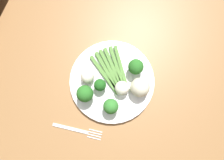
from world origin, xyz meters
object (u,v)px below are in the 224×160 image
object	(u,v)px
cauliflower_right	(88,75)
fork	(78,130)
asparagus_bundle	(112,70)
broccoli_front	(100,85)
broccoli_outer_edge	(85,94)
cauliflower_left	(140,87)
broccoli_front_left	(136,67)
plate	(112,81)
cauliflower_near_fork	(122,89)
dining_table	(114,92)
broccoli_back	(111,106)

from	to	relation	value
cauliflower_right	fork	bearing A→B (deg)	8.44
asparagus_bundle	fork	xyz separation A→B (m)	(0.22, -0.04, -0.02)
broccoli_front	asparagus_bundle	bearing A→B (deg)	163.78
fork	broccoli_outer_edge	bearing A→B (deg)	90.07
cauliflower_right	cauliflower_left	bearing A→B (deg)	94.75
broccoli_front_left	cauliflower_left	distance (m)	0.07
cauliflower_left	plate	bearing A→B (deg)	-90.01
broccoli_front_left	cauliflower_near_fork	xyz separation A→B (m)	(0.08, -0.02, -0.01)
broccoli_front	cauliflower_right	bearing A→B (deg)	-110.73
cauliflower_left	fork	bearing A→B (deg)	-37.47
cauliflower_right	broccoli_front	bearing A→B (deg)	69.27
dining_table	broccoli_front	bearing A→B (deg)	-72.50
dining_table	cauliflower_near_fork	size ratio (longest dim) A/B	29.93
broccoli_front	cauliflower_left	size ratio (longest dim) A/B	0.77
broccoli_back	cauliflower_near_fork	distance (m)	0.07
cauliflower_near_fork	broccoli_back	bearing A→B (deg)	-12.82
broccoli_front_left	fork	bearing A→B (deg)	-24.36
dining_table	cauliflower_left	bearing A→B (deg)	103.40
plate	fork	world-z (taller)	plate
broccoli_outer_edge	broccoli_front_left	size ratio (longest dim) A/B	1.06
asparagus_bundle	broccoli_front	distance (m)	0.07
broccoli_front	cauliflower_right	distance (m)	0.05
asparagus_bundle	cauliflower_right	xyz separation A→B (m)	(0.05, -0.07, 0.02)
asparagus_bundle	cauliflower_left	xyz separation A→B (m)	(0.03, 0.11, 0.03)
broccoli_back	cauliflower_right	world-z (taller)	broccoli_back
cauliflower_near_fork	cauliflower_left	distance (m)	0.06
plate	fork	distance (m)	0.20
cauliflower_right	dining_table	bearing A→B (deg)	87.18
broccoli_back	broccoli_front	distance (m)	0.08
broccoli_front_left	broccoli_front	distance (m)	0.13
cauliflower_near_fork	cauliflower_right	distance (m)	0.12
broccoli_back	broccoli_front	size ratio (longest dim) A/B	1.22
cauliflower_near_fork	cauliflower_right	size ratio (longest dim) A/B	1.06
plate	cauliflower_near_fork	distance (m)	0.06
broccoli_front	fork	world-z (taller)	broccoli_front
broccoli_outer_edge	broccoli_front_left	distance (m)	0.19
dining_table	broccoli_front	xyz separation A→B (m)	(0.01, -0.04, 0.14)
broccoli_back	cauliflower_left	world-z (taller)	cauliflower_left
broccoli_outer_edge	broccoli_front	distance (m)	0.06
fork	broccoli_front_left	bearing A→B (deg)	60.05
asparagus_bundle	cauliflower_left	world-z (taller)	cauliflower_left
broccoli_outer_edge	fork	distance (m)	0.13
dining_table	plate	distance (m)	0.10
broccoli_back	broccoli_front_left	bearing A→B (deg)	166.37
broccoli_outer_edge	cauliflower_right	world-z (taller)	broccoli_outer_edge
plate	broccoli_outer_edge	bearing A→B (deg)	-39.98
asparagus_bundle	broccoli_front	xyz separation A→B (m)	(0.07, -0.02, 0.02)
asparagus_bundle	broccoli_back	size ratio (longest dim) A/B	2.74
broccoli_front_left	broccoli_outer_edge	bearing A→B (deg)	-42.64
dining_table	broccoli_front	distance (m)	0.14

